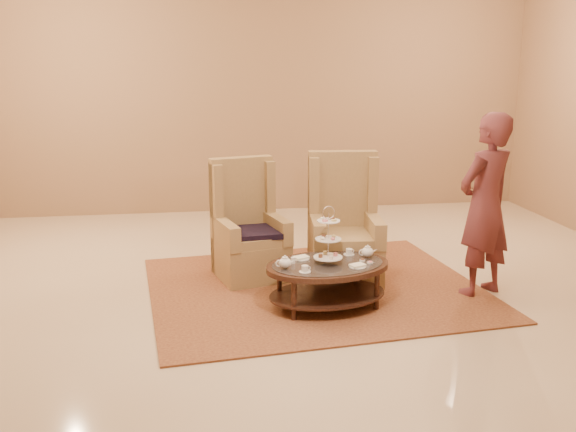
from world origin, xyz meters
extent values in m
plane|color=beige|center=(0.00, 0.00, 0.00)|extent=(8.00, 8.00, 0.00)
cube|color=white|center=(0.00, 0.00, 0.00)|extent=(8.00, 8.00, 0.02)
cube|color=#997353|center=(0.00, 4.00, 1.75)|extent=(8.00, 0.04, 3.50)
cube|color=#935D34|center=(0.20, 0.52, 0.01)|extent=(3.43, 2.96, 0.02)
cylinder|color=black|center=(-0.13, -0.24, 0.19)|extent=(0.05, 0.05, 0.37)
cylinder|color=black|center=(0.64, -0.11, 0.19)|extent=(0.05, 0.05, 0.37)
cylinder|color=black|center=(-0.20, 0.16, 0.19)|extent=(0.05, 0.05, 0.37)
cylinder|color=black|center=(0.57, 0.30, 0.19)|extent=(0.05, 0.05, 0.37)
cylinder|color=silver|center=(0.22, 0.03, 0.66)|extent=(0.01, 0.01, 0.47)
torus|color=silver|center=(0.22, 0.03, 0.89)|extent=(0.12, 0.03, 0.12)
cylinder|color=silver|center=(0.22, 0.03, 0.48)|extent=(0.30, 0.30, 0.01)
cylinder|color=silver|center=(0.22, 0.03, 0.65)|extent=(0.27, 0.27, 0.01)
cylinder|color=silver|center=(0.22, 0.03, 0.82)|extent=(0.24, 0.24, 0.01)
cylinder|color=#D06A6A|center=(0.29, 0.04, 0.50)|extent=(0.04, 0.04, 0.03)
cylinder|color=tan|center=(0.21, 0.10, 0.50)|extent=(0.04, 0.04, 0.03)
cylinder|color=brown|center=(0.15, 0.01, 0.50)|extent=(0.04, 0.04, 0.03)
cylinder|color=beige|center=(0.23, -0.04, 0.50)|extent=(0.04, 0.04, 0.03)
ellipsoid|color=tan|center=(0.28, 0.06, 0.67)|extent=(0.05, 0.05, 0.03)
ellipsoid|color=brown|center=(0.19, 0.08, 0.67)|extent=(0.05, 0.05, 0.03)
ellipsoid|color=beige|center=(0.16, 0.00, 0.67)|extent=(0.05, 0.05, 0.03)
ellipsoid|color=#D06A6A|center=(0.25, -0.03, 0.67)|extent=(0.05, 0.05, 0.03)
cube|color=brown|center=(0.26, 0.07, 0.83)|extent=(0.05, 0.03, 0.02)
cube|color=beige|center=(0.18, 0.07, 0.83)|extent=(0.05, 0.03, 0.02)
cube|color=#D06A6A|center=(0.18, -0.01, 0.83)|extent=(0.05, 0.03, 0.02)
cube|color=tan|center=(0.26, -0.01, 0.83)|extent=(0.05, 0.03, 0.02)
ellipsoid|color=silver|center=(-0.18, -0.06, 0.48)|extent=(0.13, 0.13, 0.09)
cylinder|color=silver|center=(-0.18, -0.06, 0.52)|extent=(0.06, 0.06, 0.01)
sphere|color=silver|center=(-0.18, -0.06, 0.54)|extent=(0.02, 0.02, 0.02)
cone|color=silver|center=(-0.11, -0.05, 0.48)|extent=(0.07, 0.03, 0.05)
torus|color=silver|center=(-0.24, -0.07, 0.48)|extent=(0.06, 0.02, 0.06)
ellipsoid|color=silver|center=(0.62, 0.14, 0.48)|extent=(0.13, 0.13, 0.09)
cylinder|color=silver|center=(0.62, 0.14, 0.52)|extent=(0.06, 0.06, 0.01)
sphere|color=silver|center=(0.62, 0.14, 0.54)|extent=(0.02, 0.02, 0.02)
cone|color=silver|center=(0.69, 0.16, 0.48)|extent=(0.07, 0.03, 0.05)
torus|color=silver|center=(0.56, 0.13, 0.48)|extent=(0.06, 0.02, 0.06)
cylinder|color=silver|center=(-0.03, -0.19, 0.43)|extent=(0.12, 0.12, 0.01)
cylinder|color=silver|center=(-0.03, -0.19, 0.46)|extent=(0.07, 0.07, 0.05)
torus|color=silver|center=(0.01, -0.18, 0.46)|extent=(0.03, 0.01, 0.03)
cylinder|color=silver|center=(0.47, 0.24, 0.43)|extent=(0.12, 0.12, 0.01)
cylinder|color=silver|center=(0.47, 0.24, 0.46)|extent=(0.07, 0.07, 0.05)
torus|color=silver|center=(0.50, 0.25, 0.46)|extent=(0.03, 0.01, 0.03)
cylinder|color=silver|center=(0.01, 0.18, 0.43)|extent=(0.17, 0.17, 0.01)
cube|color=#ECE5C7|center=(0.01, 0.18, 0.44)|extent=(0.16, 0.14, 0.02)
cylinder|color=silver|center=(0.46, -0.12, 0.43)|extent=(0.17, 0.17, 0.01)
cube|color=#ECE5C7|center=(0.46, -0.12, 0.44)|extent=(0.16, 0.14, 0.02)
cylinder|color=silver|center=(-0.09, 0.07, 0.45)|extent=(0.05, 0.05, 0.06)
cylinder|color=silver|center=(0.59, -0.04, 0.43)|extent=(0.06, 0.06, 0.01)
cylinder|color=#D06A6A|center=(0.59, -0.04, 0.44)|extent=(0.04, 0.04, 0.01)
cylinder|color=silver|center=(0.54, 0.04, 0.43)|extent=(0.06, 0.06, 0.01)
cylinder|color=brown|center=(0.54, 0.04, 0.44)|extent=(0.04, 0.04, 0.01)
cylinder|color=silver|center=(-0.16, 0.13, 0.43)|extent=(0.06, 0.06, 0.01)
cylinder|color=beige|center=(-0.16, 0.13, 0.44)|extent=(0.04, 0.04, 0.01)
cube|color=#9D7949|center=(-0.39, 0.93, 0.20)|extent=(0.80, 0.80, 0.40)
cube|color=#9D7949|center=(-0.38, 0.89, 0.44)|extent=(0.68, 0.68, 0.09)
cube|color=#9D7949|center=(-0.46, 1.20, 0.61)|extent=(0.67, 0.29, 1.22)
cube|color=#9D7949|center=(-0.72, 1.09, 0.89)|extent=(0.14, 0.22, 0.56)
cube|color=#9D7949|center=(-0.17, 1.23, 0.89)|extent=(0.14, 0.22, 0.56)
cube|color=#9D7949|center=(-0.64, 0.82, 0.52)|extent=(0.26, 0.60, 0.24)
cube|color=#9D7949|center=(-0.11, 0.95, 0.52)|extent=(0.26, 0.60, 0.24)
cube|color=black|center=(-0.37, 0.86, 0.51)|extent=(0.57, 0.53, 0.06)
cube|color=#9D7949|center=(0.54, 0.71, 0.21)|extent=(0.76, 0.76, 0.42)
cube|color=#9D7949|center=(0.54, 0.66, 0.47)|extent=(0.64, 0.64, 0.10)
cube|color=#9D7949|center=(0.57, 0.99, 0.65)|extent=(0.71, 0.20, 1.29)
cube|color=#9D7949|center=(0.27, 0.98, 0.95)|extent=(0.12, 0.23, 0.60)
cube|color=#9D7949|center=(0.86, 0.93, 0.95)|extent=(0.12, 0.23, 0.60)
cube|color=#9D7949|center=(0.25, 0.68, 0.55)|extent=(0.18, 0.64, 0.26)
cube|color=#9D7949|center=(0.82, 0.63, 0.55)|extent=(0.18, 0.64, 0.26)
imported|color=brown|center=(1.75, 0.17, 0.87)|extent=(0.75, 0.66, 1.74)
camera|label=1|loc=(-0.94, -5.34, 2.21)|focal=40.00mm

